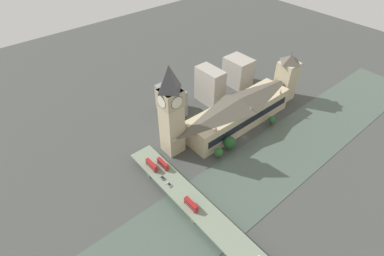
{
  "coord_description": "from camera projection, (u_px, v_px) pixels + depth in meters",
  "views": [
    {
      "loc": [
        -108.4,
        146.92,
        160.4
      ],
      "look_at": [
        19.63,
        38.47,
        18.04
      ],
      "focal_mm": 28.0,
      "sensor_mm": 36.0,
      "label": 1
    }
  ],
  "objects": [
    {
      "name": "tree_embankment_mid",
      "position": [
        219.0,
        152.0,
        217.8
      ],
      "size": [
        6.62,
        6.62,
        9.29
      ],
      "color": "brown",
      "rests_on": "ground_plane"
    },
    {
      "name": "city_block_center",
      "position": [
        210.0,
        86.0,
        266.69
      ],
      "size": [
        26.18,
        14.07,
        33.03
      ],
      "color": "#A39E93",
      "rests_on": "ground_plane"
    },
    {
      "name": "double_decker_bus_mid",
      "position": [
        151.0,
        165.0,
        204.08
      ],
      "size": [
        11.16,
        2.52,
        4.91
      ],
      "color": "red",
      "rests_on": "road_bridge"
    },
    {
      "name": "tree_embankment_near",
      "position": [
        272.0,
        120.0,
        247.29
      ],
      "size": [
        6.05,
        6.05,
        8.57
      ],
      "color": "brown",
      "rests_on": "ground_plane"
    },
    {
      "name": "victoria_tower",
      "position": [
        286.0,
        77.0,
        268.06
      ],
      "size": [
        15.43,
        15.43,
        47.24
      ],
      "color": "#C1B28E",
      "rests_on": "ground_plane"
    },
    {
      "name": "road_bridge",
      "position": [
        201.0,
        211.0,
        180.64
      ],
      "size": [
        134.48,
        16.33,
        6.45
      ],
      "color": "#5D6A59",
      "rests_on": "ground_plane"
    },
    {
      "name": "river_water",
      "position": [
        277.0,
        159.0,
        220.76
      ],
      "size": [
        51.24,
        360.0,
        0.3
      ],
      "primitive_type": "cube",
      "color": "#47564C",
      "rests_on": "ground_plane"
    },
    {
      "name": "clock_tower",
      "position": [
        171.0,
        109.0,
        204.26
      ],
      "size": [
        14.75,
        14.75,
        71.73
      ],
      "color": "#C1B28E",
      "rests_on": "ground_plane"
    },
    {
      "name": "ground_plane",
      "position": [
        244.0,
        137.0,
        239.25
      ],
      "size": [
        600.0,
        600.0,
        0.0
      ],
      "primitive_type": "plane",
      "color": "#424442"
    },
    {
      "name": "double_decker_bus_rear",
      "position": [
        163.0,
        164.0,
        204.87
      ],
      "size": [
        10.54,
        2.52,
        4.91
      ],
      "color": "red",
      "rests_on": "road_bridge"
    },
    {
      "name": "parliament_hall",
      "position": [
        239.0,
        112.0,
        243.74
      ],
      "size": [
        24.87,
        98.17,
        25.85
      ],
      "color": "#C1B28E",
      "rests_on": "ground_plane"
    },
    {
      "name": "city_block_east",
      "position": [
        238.0,
        71.0,
        291.83
      ],
      "size": [
        24.93,
        19.74,
        27.39
      ],
      "color": "#A39E93",
      "rests_on": "ground_plane"
    },
    {
      "name": "car_northbound_lead",
      "position": [
        169.0,
        185.0,
        193.65
      ],
      "size": [
        3.81,
        1.81,
        1.47
      ],
      "color": "silver",
      "rests_on": "road_bridge"
    },
    {
      "name": "double_decker_bus_lead",
      "position": [
        191.0,
        204.0,
        179.65
      ],
      "size": [
        10.59,
        2.66,
        5.05
      ],
      "color": "red",
      "rests_on": "road_bridge"
    },
    {
      "name": "city_block_west",
      "position": [
        171.0,
        101.0,
        257.04
      ],
      "size": [
        26.55,
        15.11,
        24.16
      ],
      "color": "gray",
      "rests_on": "ground_plane"
    },
    {
      "name": "car_northbound_tail",
      "position": [
        163.0,
        178.0,
        198.07
      ],
      "size": [
        3.98,
        1.84,
        1.31
      ],
      "color": "slate",
      "rests_on": "road_bridge"
    },
    {
      "name": "tree_embankment_far",
      "position": [
        230.0,
        143.0,
        224.16
      ],
      "size": [
        9.53,
        9.53,
        11.79
      ],
      "color": "brown",
      "rests_on": "ground_plane"
    }
  ]
}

